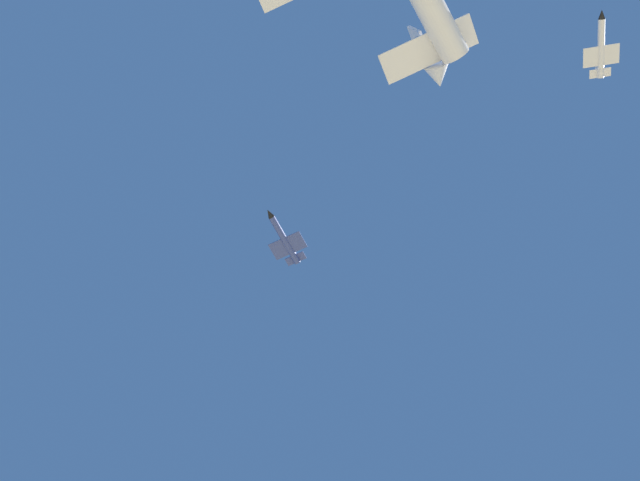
% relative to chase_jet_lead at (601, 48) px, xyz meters
% --- Properties ---
extents(chase_jet_lead, '(11.84, 13.68, 4.00)m').
position_rel_chase_jet_lead_xyz_m(chase_jet_lead, '(0.00, 0.00, 0.00)').
color(chase_jet_lead, silver).
extents(chase_jet_left_wing, '(14.19, 11.01, 4.00)m').
position_rel_chase_jet_lead_xyz_m(chase_jet_left_wing, '(41.47, -70.16, -14.97)').
color(chase_jet_left_wing, '#38478C').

